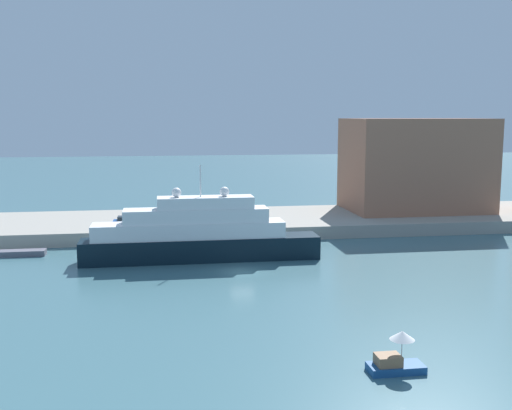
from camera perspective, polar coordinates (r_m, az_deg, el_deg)
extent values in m
plane|color=#3D6670|center=(66.38, -1.27, -6.27)|extent=(400.00, 400.00, 0.00)
cube|color=gray|center=(91.31, -3.41, -1.70)|extent=(110.00, 19.68, 1.78)
cube|color=black|center=(71.95, -5.10, -4.06)|extent=(27.55, 4.01, 2.67)
cube|color=white|center=(71.43, -6.22, -2.33)|extent=(22.04, 3.69, 1.82)
cube|color=white|center=(71.18, -5.58, -0.96)|extent=(16.53, 3.37, 1.61)
cube|color=white|center=(71.03, -4.71, 0.24)|extent=(11.02, 3.05, 1.35)
cylinder|color=silver|center=(70.69, -5.18, 2.24)|extent=(0.16, 0.16, 3.66)
sphere|color=white|center=(71.06, -2.95, 1.26)|extent=(1.10, 1.10, 1.10)
sphere|color=white|center=(70.71, -7.39, 1.17)|extent=(1.10, 1.10, 1.10)
cube|color=navy|center=(42.66, 12.84, -14.53)|extent=(3.66, 1.66, 0.52)
cube|color=#8C6647|center=(42.24, 12.15, -13.86)|extent=(1.61, 1.33, 0.68)
cylinder|color=#B2B2B2|center=(42.38, 13.36, -13.11)|extent=(0.06, 0.06, 1.68)
cone|color=white|center=(41.99, 13.41, -11.67)|extent=(1.64, 1.64, 0.58)
cube|color=#595966|center=(79.17, -20.95, -4.18)|extent=(5.68, 1.72, 0.69)
cube|color=#9E664C|center=(100.94, 14.56, 3.66)|extent=(21.41, 14.13, 14.50)
cube|color=#1E4C99|center=(85.75, -11.75, -1.63)|extent=(4.06, 1.84, 0.82)
cube|color=#262D33|center=(85.65, -11.90, -1.19)|extent=(2.43, 1.66, 0.51)
cylinder|color=#4C4C4C|center=(87.55, -8.47, -1.16)|extent=(0.36, 0.36, 1.37)
sphere|color=tan|center=(87.42, -8.49, -0.64)|extent=(0.24, 0.24, 0.24)
cylinder|color=black|center=(83.46, 1.64, -1.75)|extent=(0.54, 0.54, 0.75)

